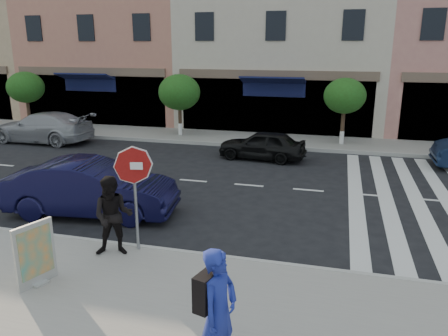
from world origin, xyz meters
TOP-DOWN VIEW (x-y plane):
  - ground at (0.00, 0.00)m, footprint 120.00×120.00m
  - sidewalk_near at (0.00, -3.75)m, footprint 60.00×4.50m
  - sidewalk_far at (0.00, 11.00)m, footprint 60.00×3.00m
  - building_west_mid at (-11.00, 17.00)m, footprint 10.00×9.00m
  - building_centre at (-0.50, 17.00)m, footprint 11.00×9.00m
  - street_tree_wa at (-14.00, 10.80)m, footprint 2.00×2.00m
  - street_tree_wb at (-5.00, 10.80)m, footprint 2.10×2.10m
  - street_tree_c at (3.00, 10.80)m, footprint 1.90×1.90m
  - stop_sign at (-1.39, -1.67)m, footprint 0.84×0.21m
  - photographer at (1.40, -4.87)m, footprint 0.62×0.78m
  - walker at (-1.77, -2.00)m, footprint 1.04×0.92m
  - poster_board at (-2.61, -3.53)m, footprint 0.37×0.80m
  - car_near_mid at (-3.73, 0.30)m, footprint 4.89×2.24m
  - car_far_left at (-11.16, 8.12)m, footprint 5.11×2.18m
  - car_far_mid at (-0.20, 7.60)m, footprint 3.70×1.79m

SIDE VIEW (x-z plane):
  - ground at x=0.00m, z-range 0.00..0.00m
  - sidewalk_near at x=0.00m, z-range 0.00..0.15m
  - sidewalk_far at x=0.00m, z-range 0.00..0.15m
  - car_far_mid at x=-0.20m, z-range 0.00..1.22m
  - car_far_left at x=-11.16m, z-range 0.00..1.47m
  - poster_board at x=-2.61m, z-range 0.13..1.39m
  - car_near_mid at x=-3.73m, z-range 0.00..1.56m
  - walker at x=-1.77m, z-range 0.15..1.94m
  - photographer at x=1.40m, z-range 0.15..2.03m
  - stop_sign at x=-1.39m, z-range 0.70..3.11m
  - street_tree_wb at x=-5.00m, z-range 0.78..3.84m
  - street_tree_wa at x=-14.00m, z-range 0.81..3.86m
  - street_tree_c at x=3.00m, z-range 0.84..3.87m
  - building_centre at x=-0.50m, z-range 0.00..11.00m
  - building_west_mid at x=-11.00m, z-range 0.00..14.00m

